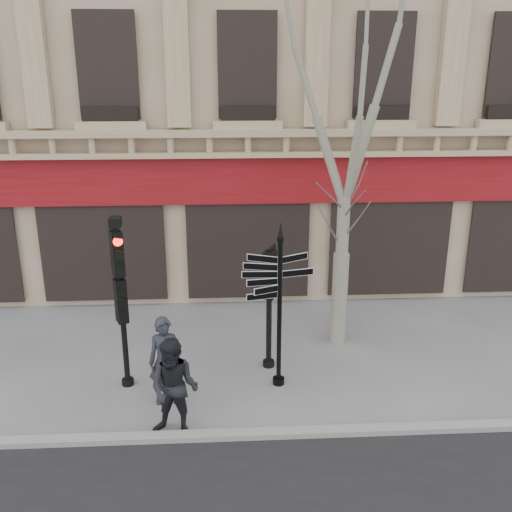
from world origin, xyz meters
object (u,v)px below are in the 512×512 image
at_px(traffic_signal_main, 120,283).
at_px(traffic_signal_secondary, 269,287).
at_px(pedestrian_b, 174,389).
at_px(fingerpost, 280,278).
at_px(plane_tree, 350,78).
at_px(pedestrian_a, 165,361).

bearing_deg(traffic_signal_main, traffic_signal_secondary, -12.15).
bearing_deg(pedestrian_b, traffic_signal_secondary, 67.30).
bearing_deg(traffic_signal_main, pedestrian_b, -80.82).
height_order(fingerpost, plane_tree, plane_tree).
relative_size(traffic_signal_main, traffic_signal_secondary, 1.34).
height_order(traffic_signal_secondary, plane_tree, plane_tree).
relative_size(traffic_signal_secondary, plane_tree, 0.31).
bearing_deg(fingerpost, pedestrian_a, -168.90).
height_order(plane_tree, pedestrian_b, plane_tree).
relative_size(plane_tree, pedestrian_a, 4.81).
distance_m(traffic_signal_secondary, plane_tree, 4.81).
height_order(traffic_signal_main, pedestrian_b, traffic_signal_main).
distance_m(fingerpost, pedestrian_a, 2.81).
bearing_deg(traffic_signal_secondary, fingerpost, -57.20).
relative_size(traffic_signal_main, plane_tree, 0.42).
distance_m(traffic_signal_secondary, pedestrian_b, 3.24).
bearing_deg(pedestrian_b, pedestrian_a, 118.67).
xyz_separation_m(fingerpost, pedestrian_b, (-2.05, -1.66, -1.46)).
height_order(plane_tree, pedestrian_a, plane_tree).
bearing_deg(pedestrian_a, pedestrian_b, -83.82).
bearing_deg(pedestrian_a, traffic_signal_secondary, 24.50).
height_order(traffic_signal_main, pedestrian_a, traffic_signal_main).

